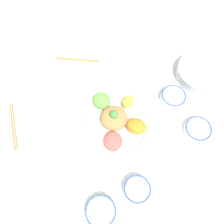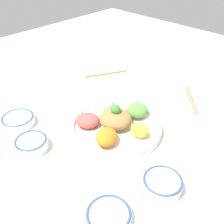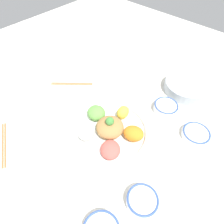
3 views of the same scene
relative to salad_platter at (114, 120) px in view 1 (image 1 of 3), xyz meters
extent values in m
plane|color=silver|center=(0.04, 0.00, -0.03)|extent=(2.40, 2.40, 0.00)
cylinder|color=white|center=(0.00, 0.00, -0.02)|extent=(0.33, 0.33, 0.02)
torus|color=white|center=(0.00, 0.00, 0.00)|extent=(0.33, 0.33, 0.02)
ellipsoid|color=orange|center=(-0.09, -0.04, 0.02)|extent=(0.10, 0.10, 0.05)
ellipsoid|color=yellow|center=(0.01, -0.10, 0.02)|extent=(0.06, 0.07, 0.05)
ellipsoid|color=#6BAD4C|center=(0.10, -0.02, 0.02)|extent=(0.09, 0.09, 0.05)
ellipsoid|color=white|center=(0.05, 0.09, 0.02)|extent=(0.08, 0.08, 0.06)
ellipsoid|color=#E55B51|center=(-0.07, 0.07, 0.01)|extent=(0.11, 0.11, 0.04)
ellipsoid|color=#AD7F47|center=(0.00, 0.00, 0.02)|extent=(0.11, 0.11, 0.06)
sphere|color=#478E3D|center=(0.00, 0.00, 0.06)|extent=(0.03, 0.03, 0.03)
cylinder|color=white|center=(-0.27, -0.23, -0.01)|extent=(0.11, 0.11, 0.03)
torus|color=#38569E|center=(-0.27, -0.23, 0.00)|extent=(0.11, 0.11, 0.01)
cylinder|color=#5B3319|center=(-0.27, -0.23, 0.00)|extent=(0.09, 0.09, 0.00)
cylinder|color=white|center=(-0.22, 0.28, -0.01)|extent=(0.12, 0.12, 0.03)
torus|color=#38569E|center=(-0.22, 0.28, 0.00)|extent=(0.12, 0.12, 0.01)
cylinder|color=white|center=(-0.22, 0.28, 0.00)|extent=(0.10, 0.10, 0.00)
cylinder|color=white|center=(-0.10, -0.27, -0.01)|extent=(0.11, 0.11, 0.04)
torus|color=#38569E|center=(-0.10, -0.27, 0.01)|extent=(0.11, 0.11, 0.01)
cylinder|color=#DBB251|center=(-0.10, -0.27, 0.00)|extent=(0.09, 0.09, 0.00)
cylinder|color=white|center=(-0.26, 0.13, -0.01)|extent=(0.10, 0.10, 0.04)
torus|color=#38569E|center=(-0.26, 0.13, 0.01)|extent=(0.10, 0.10, 0.01)
cylinder|color=white|center=(-0.26, 0.13, 0.01)|extent=(0.09, 0.09, 0.00)
cylinder|color=#A8B2BC|center=(-0.11, -0.47, 0.00)|extent=(0.23, 0.23, 0.05)
ellipsoid|color=#B27F47|center=(-0.11, -0.47, 0.01)|extent=(0.19, 0.19, 0.02)
cylinder|color=#9E6B3D|center=(0.29, 0.33, -0.02)|extent=(0.20, 0.11, 0.01)
cylinder|color=#9E6B3D|center=(0.29, 0.33, -0.02)|extent=(0.20, 0.11, 0.01)
cylinder|color=#9E6B3D|center=(0.36, -0.09, -0.02)|extent=(0.17, 0.15, 0.01)
cylinder|color=#9E6B3D|center=(0.37, -0.10, -0.02)|extent=(0.17, 0.15, 0.01)
cube|color=white|center=(0.22, -0.20, -0.02)|extent=(0.03, 0.09, 0.01)
ellipsoid|color=white|center=(0.20, -0.26, -0.02)|extent=(0.05, 0.05, 0.01)
cube|color=white|center=(-0.26, -0.02, -0.02)|extent=(0.05, 0.07, 0.01)
ellipsoid|color=white|center=(-0.29, -0.07, -0.02)|extent=(0.06, 0.06, 0.01)
camera|label=1|loc=(-0.24, 0.24, 0.87)|focal=35.00mm
camera|label=2|loc=(-0.54, -0.50, 0.57)|focal=42.00mm
camera|label=3|loc=(-0.30, 0.32, 0.65)|focal=30.00mm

